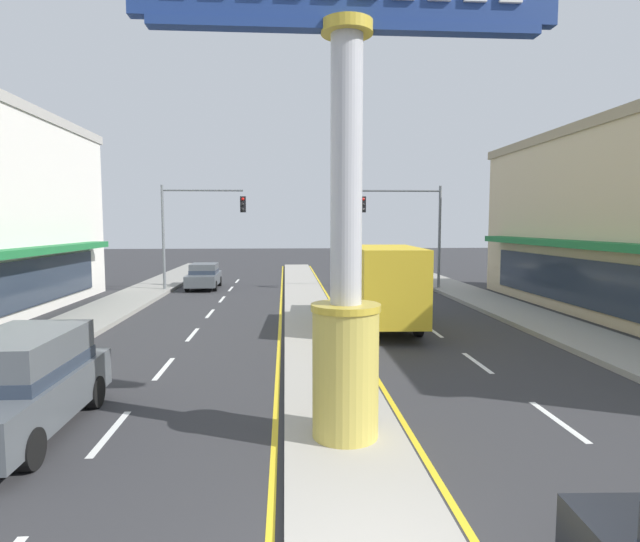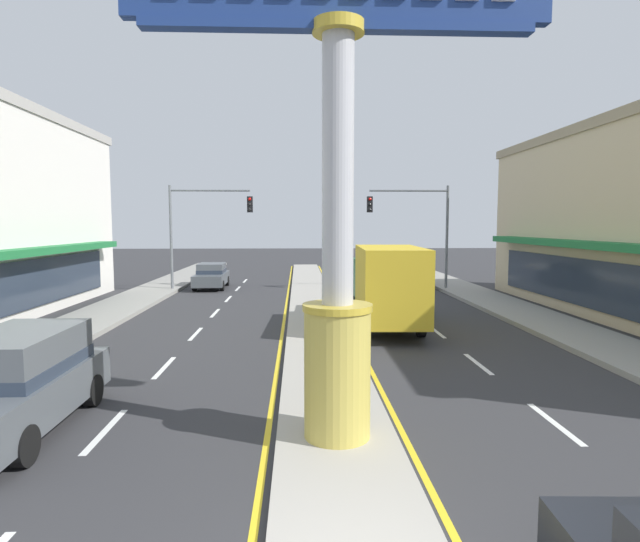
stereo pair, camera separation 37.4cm
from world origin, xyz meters
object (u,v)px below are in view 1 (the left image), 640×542
at_px(sedan_near_right_lane, 398,274).
at_px(suv_far_right_lane, 19,383).
at_px(traffic_light_right_side, 411,219).
at_px(sedan_mid_left_lane, 204,276).
at_px(box_truck_far_left_oncoming, 384,284).
at_px(district_sign, 346,178).
at_px(traffic_light_left_side, 194,219).

relative_size(sedan_near_right_lane, suv_far_right_lane, 0.94).
relative_size(traffic_light_right_side, suv_far_right_lane, 1.35).
height_order(sedan_mid_left_lane, box_truck_far_left_oncoming, box_truck_far_left_oncoming).
bearing_deg(district_sign, box_truck_far_left_oncoming, 75.58).
height_order(sedan_near_right_lane, box_truck_far_left_oncoming, box_truck_far_left_oncoming).
xyz_separation_m(district_sign, box_truck_far_left_oncoming, (2.67, 10.40, -3.05)).
height_order(suv_far_right_lane, sedan_mid_left_lane, suv_far_right_lane).
xyz_separation_m(traffic_light_right_side, suv_far_right_lane, (-12.38, -20.39, -3.26)).
relative_size(sedan_near_right_lane, sedan_mid_left_lane, 0.99).
bearing_deg(district_sign, sedan_near_right_lane, 75.36).
bearing_deg(district_sign, sedan_mid_left_lane, 104.66).
xyz_separation_m(sedan_mid_left_lane, box_truck_far_left_oncoming, (8.72, -12.72, 0.91)).
distance_m(traffic_light_left_side, box_truck_far_left_oncoming, 14.57).
height_order(traffic_light_right_side, sedan_mid_left_lane, traffic_light_right_side).
xyz_separation_m(suv_far_right_lane, box_truck_far_left_oncoming, (8.72, 9.57, 0.71)).
relative_size(sedan_mid_left_lane, box_truck_far_left_oncoming, 0.62).
bearing_deg(traffic_light_left_side, traffic_light_right_side, -1.53).
bearing_deg(traffic_light_left_side, sedan_near_right_lane, 7.28).
height_order(traffic_light_right_side, box_truck_far_left_oncoming, traffic_light_right_side).
xyz_separation_m(suv_far_right_lane, sedan_mid_left_lane, (-0.00, 22.28, -0.20)).
xyz_separation_m(traffic_light_left_side, suv_far_right_lane, (0.29, -20.73, -3.26)).
height_order(district_sign, sedan_near_right_lane, district_sign).
relative_size(traffic_light_left_side, sedan_mid_left_lane, 1.43).
height_order(traffic_light_left_side, traffic_light_right_side, same).
bearing_deg(sedan_mid_left_lane, suv_far_right_lane, -90.00).
distance_m(sedan_near_right_lane, box_truck_far_left_oncoming, 13.22).
distance_m(district_sign, sedan_near_right_lane, 24.25).
distance_m(district_sign, traffic_light_right_side, 22.16).
bearing_deg(district_sign, traffic_light_right_side, 73.40).
height_order(traffic_light_left_side, sedan_near_right_lane, traffic_light_left_side).
xyz_separation_m(district_sign, sedan_near_right_lane, (6.05, 23.15, -3.95)).
height_order(district_sign, box_truck_far_left_oncoming, district_sign).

